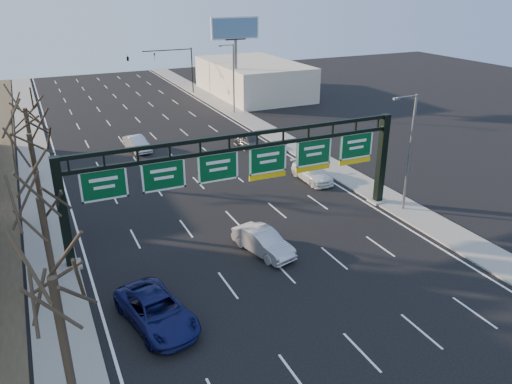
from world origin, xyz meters
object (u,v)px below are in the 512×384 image
car_white_wagon (312,173)px  sign_gantry (246,169)px  car_silver_sedan (263,242)px  car_blue_suv (157,311)px

car_white_wagon → sign_gantry: bearing=-146.0°
car_white_wagon → car_silver_sedan: bearing=-134.8°
car_blue_suv → car_silver_sedan: bearing=16.3°
car_blue_suv → car_white_wagon: size_ratio=1.17×
sign_gantry → car_silver_sedan: bearing=-94.9°
car_blue_suv → car_silver_sedan: size_ratio=1.20×
car_silver_sedan → car_white_wagon: 13.62m
car_blue_suv → car_white_wagon: bearing=26.9°
sign_gantry → car_blue_suv: 12.10m
sign_gantry → car_white_wagon: (9.21, 6.33, -3.91)m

